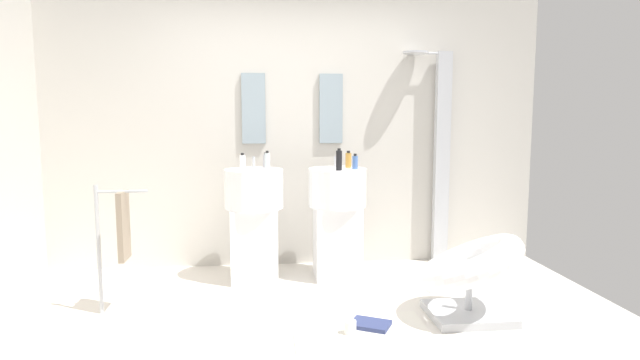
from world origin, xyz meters
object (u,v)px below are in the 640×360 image
(soap_bottle_grey, at_px, (266,161))
(soap_bottle_amber, at_px, (348,160))
(shower_column, at_px, (440,153))
(pedestal_sink_right, at_px, (337,217))
(soap_bottle_black, at_px, (339,160))
(soap_bottle_blue, at_px, (355,162))
(soap_bottle_clear, at_px, (267,161))
(pedestal_sink_left, at_px, (254,219))
(magazine_navy, at_px, (370,324))
(towel_rack, at_px, (120,229))
(coffee_mug, at_px, (350,327))
(lounge_chair, at_px, (470,270))
(soap_bottle_white, at_px, (242,161))

(soap_bottle_grey, relative_size, soap_bottle_amber, 0.91)
(shower_column, bearing_deg, pedestal_sink_right, -159.33)
(soap_bottle_black, bearing_deg, soap_bottle_amber, 62.60)
(soap_bottle_blue, height_order, soap_bottle_clear, soap_bottle_clear)
(pedestal_sink_left, relative_size, soap_bottle_black, 5.81)
(magazine_navy, bearing_deg, soap_bottle_clear, 151.01)
(magazine_navy, bearing_deg, towel_rack, -166.94)
(soap_bottle_black, bearing_deg, coffee_mug, -94.22)
(pedestal_sink_left, distance_m, soap_bottle_black, 0.91)
(lounge_chair, distance_m, soap_bottle_white, 2.15)
(soap_bottle_amber, bearing_deg, soap_bottle_blue, -75.96)
(soap_bottle_clear, bearing_deg, pedestal_sink_right, 10.45)
(shower_column, xyz_separation_m, soap_bottle_black, (-1.08, -0.57, -0.01))
(magazine_navy, xyz_separation_m, soap_bottle_white, (-0.90, 1.32, 1.02))
(soap_bottle_blue, bearing_deg, towel_rack, -161.53)
(magazine_navy, bearing_deg, soap_bottle_amber, 116.27)
(towel_rack, relative_size, soap_bottle_amber, 6.33)
(coffee_mug, xyz_separation_m, soap_bottle_grey, (-0.53, 1.40, 0.99))
(soap_bottle_blue, bearing_deg, soap_bottle_grey, 164.61)
(magazine_navy, relative_size, soap_bottle_black, 1.40)
(soap_bottle_clear, bearing_deg, soap_bottle_grey, 93.09)
(lounge_chair, bearing_deg, pedestal_sink_left, 145.31)
(soap_bottle_clear, bearing_deg, soap_bottle_black, -5.01)
(pedestal_sink_right, distance_m, soap_bottle_clear, 0.81)
(lounge_chair, xyz_separation_m, soap_bottle_grey, (-1.43, 1.19, 0.69))
(coffee_mug, relative_size, soap_bottle_white, 0.68)
(soap_bottle_clear, distance_m, soap_bottle_black, 0.61)
(shower_column, xyz_separation_m, towel_rack, (-2.76, -1.10, -0.45))
(magazine_navy, distance_m, soap_bottle_clear, 1.62)
(magazine_navy, bearing_deg, pedestal_sink_right, 121.43)
(lounge_chair, bearing_deg, soap_bottle_blue, 123.91)
(coffee_mug, height_order, soap_bottle_clear, soap_bottle_clear)
(soap_bottle_grey, height_order, soap_bottle_clear, soap_bottle_clear)
(towel_rack, xyz_separation_m, soap_bottle_clear, (1.07, 0.58, 0.43))
(soap_bottle_clear, height_order, soap_bottle_black, soap_bottle_black)
(shower_column, distance_m, soap_bottle_blue, 1.05)
(pedestal_sink_right, relative_size, soap_bottle_blue, 8.07)
(soap_bottle_blue, bearing_deg, shower_column, 27.60)
(pedestal_sink_right, xyz_separation_m, soap_bottle_black, (-0.01, -0.17, 0.52))
(shower_column, distance_m, coffee_mug, 2.28)
(pedestal_sink_left, height_order, soap_bottle_black, soap_bottle_black)
(pedestal_sink_left, bearing_deg, soap_bottle_white, 123.04)
(soap_bottle_grey, xyz_separation_m, soap_bottle_amber, (0.73, -0.07, 0.01))
(lounge_chair, relative_size, towel_rack, 1.10)
(soap_bottle_grey, bearing_deg, magazine_navy, -61.88)
(towel_rack, distance_m, soap_bottle_white, 1.27)
(soap_bottle_amber, bearing_deg, magazine_navy, -91.90)
(soap_bottle_black, bearing_deg, lounge_chair, -47.81)
(soap_bottle_blue, distance_m, soap_bottle_black, 0.18)
(towel_rack, height_order, soap_bottle_white, soap_bottle_white)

